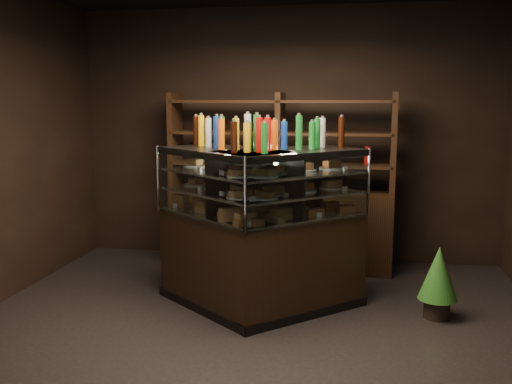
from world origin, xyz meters
TOP-DOWN VIEW (x-y plane):
  - ground at (0.00, 0.00)m, footprint 5.00×5.00m
  - room_shell at (0.00, 0.00)m, footprint 5.02×5.02m
  - display_case at (-0.06, 0.72)m, footprint 2.03×1.43m
  - food_display at (-0.05, 0.71)m, footprint 1.63×0.96m
  - bottles_top at (-0.06, 0.72)m, footprint 1.45×0.82m
  - potted_conifer at (1.56, 0.73)m, footprint 0.35×0.35m
  - back_shelving at (-0.03, 2.05)m, footprint 2.55×0.51m

SIDE VIEW (x-z plane):
  - ground at x=0.00m, z-range 0.00..0.00m
  - potted_conifer at x=1.56m, z-range 0.05..0.79m
  - display_case at x=-0.06m, z-range -0.25..1.24m
  - back_shelving at x=-0.03m, z-range -0.40..1.60m
  - food_display at x=-0.05m, z-range 0.91..1.37m
  - bottles_top at x=-0.06m, z-range 1.47..1.77m
  - room_shell at x=0.00m, z-range 0.44..3.45m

